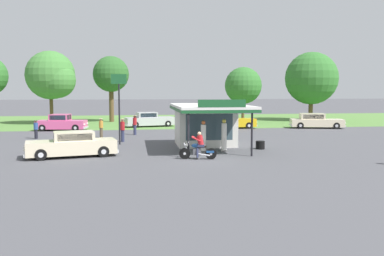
# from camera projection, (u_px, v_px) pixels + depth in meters

# --- Properties ---
(ground_plane) EXTENTS (300.00, 300.00, 0.00)m
(ground_plane) POSITION_uv_depth(u_px,v_px,m) (207.00, 159.00, 23.83)
(ground_plane) COLOR #4C4C51
(grass_verge_strip) EXTENTS (120.00, 24.00, 0.01)m
(grass_verge_strip) POSITION_uv_depth(u_px,v_px,m) (166.00, 120.00, 53.41)
(grass_verge_strip) COLOR #56843D
(grass_verge_strip) RESTS_ON ground
(service_station_kiosk) EXTENTS (4.72, 7.67, 3.40)m
(service_station_kiosk) POSITION_uv_depth(u_px,v_px,m) (206.00, 122.00, 29.02)
(service_station_kiosk) COLOR silver
(service_station_kiosk) RESTS_ON ground
(gas_pump_nearside) EXTENTS (0.44, 0.44, 2.02)m
(gas_pump_nearside) POSITION_uv_depth(u_px,v_px,m) (203.00, 138.00, 26.26)
(gas_pump_nearside) COLOR slate
(gas_pump_nearside) RESTS_ON ground
(gas_pump_offside) EXTENTS (0.44, 0.44, 2.10)m
(gas_pump_offside) POSITION_uv_depth(u_px,v_px,m) (224.00, 137.00, 26.45)
(gas_pump_offside) COLOR slate
(gas_pump_offside) RESTS_ON ground
(motorcycle_with_rider) EXTENTS (2.13, 0.77, 1.58)m
(motorcycle_with_rider) POSITION_uv_depth(u_px,v_px,m) (199.00, 148.00, 23.58)
(motorcycle_with_rider) COLOR black
(motorcycle_with_rider) RESTS_ON ground
(featured_classic_sedan) EXTENTS (5.53, 2.81, 1.50)m
(featured_classic_sedan) POSITION_uv_depth(u_px,v_px,m) (72.00, 145.00, 24.45)
(featured_classic_sedan) COLOR beige
(featured_classic_sedan) RESTS_ON ground
(parked_car_back_row_left) EXTENTS (5.38, 1.89, 1.55)m
(parked_car_back_row_left) POSITION_uv_depth(u_px,v_px,m) (230.00, 121.00, 42.59)
(parked_car_back_row_left) COLOR gold
(parked_car_back_row_left) RESTS_ON ground
(parked_car_back_row_far_right) EXTENTS (5.67, 2.96, 1.56)m
(parked_car_back_row_far_right) POSITION_uv_depth(u_px,v_px,m) (149.00, 120.00, 44.50)
(parked_car_back_row_far_right) COLOR #B7B7BC
(parked_car_back_row_far_right) RESTS_ON ground
(parked_car_back_row_right) EXTENTS (5.03, 2.42, 1.60)m
(parked_car_back_row_right) POSITION_uv_depth(u_px,v_px,m) (61.00, 123.00, 40.26)
(parked_car_back_row_right) COLOR #E55993
(parked_car_back_row_right) RESTS_ON ground
(parked_car_back_row_centre) EXTENTS (5.71, 2.96, 1.53)m
(parked_car_back_row_centre) POSITION_uv_depth(u_px,v_px,m) (316.00, 121.00, 42.72)
(parked_car_back_row_centre) COLOR beige
(parked_car_back_row_centre) RESTS_ON ground
(bystander_leaning_by_kiosk) EXTENTS (0.35, 0.35, 1.61)m
(bystander_leaning_by_kiosk) POSITION_uv_depth(u_px,v_px,m) (101.00, 127.00, 34.21)
(bystander_leaning_by_kiosk) COLOR brown
(bystander_leaning_by_kiosk) RESTS_ON ground
(bystander_standing_back_lot) EXTENTS (0.38, 0.38, 1.74)m
(bystander_standing_back_lot) POSITION_uv_depth(u_px,v_px,m) (135.00, 124.00, 36.35)
(bystander_standing_back_lot) COLOR #2D3351
(bystander_standing_back_lot) RESTS_ON ground
(bystander_admiring_sedan) EXTENTS (0.39, 0.39, 1.78)m
(bystander_admiring_sedan) POSITION_uv_depth(u_px,v_px,m) (123.00, 129.00, 31.46)
(bystander_admiring_sedan) COLOR #2D3351
(bystander_admiring_sedan) RESTS_ON ground
(bystander_chatting_near_pumps) EXTENTS (0.34, 0.34, 1.51)m
(bystander_chatting_near_pumps) POSITION_uv_depth(u_px,v_px,m) (36.00, 129.00, 33.42)
(bystander_chatting_near_pumps) COLOR black
(bystander_chatting_near_pumps) RESTS_ON ground
(tree_oak_right) EXTENTS (4.40, 4.40, 8.10)m
(tree_oak_right) POSITION_uv_depth(u_px,v_px,m) (111.00, 75.00, 50.80)
(tree_oak_right) COLOR brown
(tree_oak_right) RESTS_ON ground
(tree_oak_far_right) EXTENTS (5.72, 5.58, 8.43)m
(tree_oak_far_right) POSITION_uv_depth(u_px,v_px,m) (52.00, 77.00, 47.28)
(tree_oak_far_right) COLOR brown
(tree_oak_far_right) RESTS_ON ground
(tree_oak_left) EXTENTS (4.58, 4.58, 6.78)m
(tree_oak_left) POSITION_uv_depth(u_px,v_px,m) (243.00, 86.00, 51.28)
(tree_oak_left) COLOR brown
(tree_oak_left) RESTS_ON ground
(tree_oak_centre) EXTENTS (6.71, 6.71, 8.79)m
(tree_oak_centre) POSITION_uv_depth(u_px,v_px,m) (311.00, 78.00, 52.85)
(tree_oak_centre) COLOR brown
(tree_oak_centre) RESTS_ON ground
(roadside_pole_sign) EXTENTS (1.10, 0.12, 5.08)m
(roadside_pole_sign) POSITION_uv_depth(u_px,v_px,m) (119.00, 97.00, 29.69)
(roadside_pole_sign) COLOR black
(roadside_pole_sign) RESTS_ON ground
(spare_tire_stack) EXTENTS (0.60, 0.60, 0.54)m
(spare_tire_stack) POSITION_uv_depth(u_px,v_px,m) (260.00, 145.00, 27.66)
(spare_tire_stack) COLOR black
(spare_tire_stack) RESTS_ON ground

